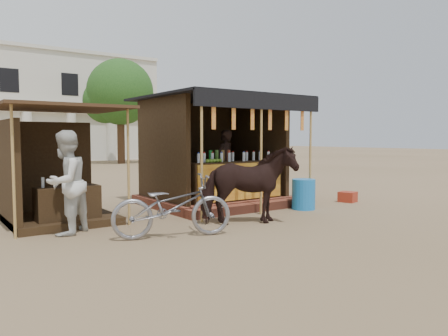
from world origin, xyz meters
name	(u,v)px	position (x,y,z in m)	size (l,w,h in m)	color
ground	(274,231)	(0.00, 0.00, 0.00)	(120.00, 120.00, 0.00)	#846B4C
main_stall	(217,165)	(1.03, 3.36, 1.03)	(3.60, 3.61, 2.78)	brown
secondary_stall	(51,182)	(-3.17, 3.24, 0.85)	(2.40, 2.40, 2.38)	#322312
cow	(248,185)	(0.03, 0.80, 0.79)	(0.86, 1.88, 1.59)	black
motorbike	(172,206)	(-1.77, 0.67, 0.55)	(0.73, 2.10, 1.11)	gray
bystander	(66,183)	(-3.22, 2.00, 0.94)	(0.92, 0.71, 1.89)	silver
blue_barrel	(304,194)	(2.30, 1.48, 0.37)	(0.56, 0.56, 0.74)	blue
red_crate	(348,197)	(4.18, 1.64, 0.14)	(0.40, 0.42, 0.28)	maroon
cooler	(268,195)	(2.14, 2.60, 0.23)	(0.74, 0.61, 0.46)	#19713D
tree	(117,94)	(5.81, 22.14, 4.63)	(4.50, 4.40, 7.00)	#382314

